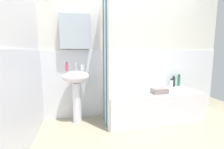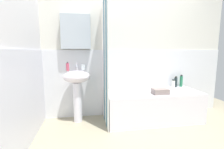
% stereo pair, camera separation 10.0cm
% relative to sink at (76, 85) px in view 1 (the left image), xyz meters
% --- Properties ---
extents(wall_back_tiled, '(3.60, 0.18, 2.40)m').
position_rel_sink_xyz_m(wall_back_tiled, '(0.91, 0.23, 0.51)').
color(wall_back_tiled, silver).
rests_on(wall_back_tiled, ground_plane).
extents(wall_left_tiled, '(0.07, 1.81, 2.40)m').
position_rel_sink_xyz_m(wall_left_tiled, '(-0.60, -0.69, 0.48)').
color(wall_left_tiled, silver).
rests_on(wall_left_tiled, ground_plane).
extents(sink, '(0.44, 0.34, 0.87)m').
position_rel_sink_xyz_m(sink, '(0.00, 0.00, 0.00)').
color(sink, white).
rests_on(sink, ground_plane).
extents(faucet, '(0.03, 0.12, 0.12)m').
position_rel_sink_xyz_m(faucet, '(-0.00, 0.08, 0.29)').
color(faucet, silver).
rests_on(faucet, sink).
extents(soap_dispenser, '(0.05, 0.05, 0.15)m').
position_rel_sink_xyz_m(soap_dispenser, '(-0.14, -0.00, 0.30)').
color(soap_dispenser, '#CA4B65').
rests_on(soap_dispenser, sink).
extents(toothbrush_cup, '(0.06, 0.06, 0.09)m').
position_rel_sink_xyz_m(toothbrush_cup, '(0.10, 0.06, 0.28)').
color(toothbrush_cup, silver).
rests_on(toothbrush_cup, sink).
extents(bathtub, '(1.58, 0.66, 0.50)m').
position_rel_sink_xyz_m(bathtub, '(1.26, -0.14, -0.38)').
color(bathtub, white).
rests_on(bathtub, ground_plane).
extents(shower_curtain, '(0.01, 0.66, 2.00)m').
position_rel_sink_xyz_m(shower_curtain, '(0.46, -0.14, 0.37)').
color(shower_curtain, white).
rests_on(shower_curtain, ground_plane).
extents(conditioner_bottle, '(0.05, 0.05, 0.23)m').
position_rel_sink_xyz_m(conditioner_bottle, '(1.95, 0.13, -0.02)').
color(conditioner_bottle, '#277A50').
rests_on(conditioner_bottle, bathtub).
extents(body_wash_bottle, '(0.05, 0.05, 0.21)m').
position_rel_sink_xyz_m(body_wash_bottle, '(1.82, 0.11, -0.03)').
color(body_wash_bottle, '#202C2E').
rests_on(body_wash_bottle, bathtub).
extents(shampoo_bottle, '(0.06, 0.06, 0.15)m').
position_rel_sink_xyz_m(shampoo_bottle, '(1.77, 0.10, -0.06)').
color(shampoo_bottle, white).
rests_on(shampoo_bottle, bathtub).
extents(towel_folded, '(0.25, 0.18, 0.09)m').
position_rel_sink_xyz_m(towel_folded, '(1.31, -0.31, -0.09)').
color(towel_folded, gray).
rests_on(towel_folded, bathtub).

